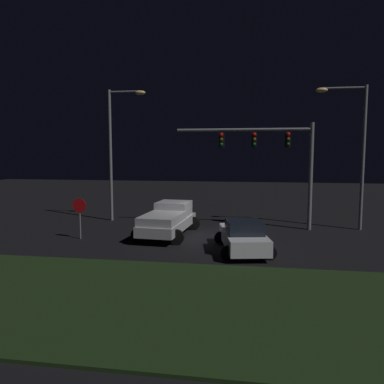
# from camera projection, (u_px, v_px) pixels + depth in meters

# --- Properties ---
(ground_plane) EXTENTS (80.00, 80.00, 0.00)m
(ground_plane) POSITION_uv_depth(u_px,v_px,m) (204.00, 237.00, 21.31)
(ground_plane) COLOR black
(grass_median) EXTENTS (23.91, 7.89, 0.10)m
(grass_median) POSITION_uv_depth(u_px,v_px,m) (166.00, 301.00, 11.96)
(grass_median) COLOR black
(grass_median) RESTS_ON ground_plane
(pickup_truck) EXTENTS (3.14, 5.53, 1.80)m
(pickup_truck) POSITION_uv_depth(u_px,v_px,m) (169.00, 218.00, 21.61)
(pickup_truck) COLOR #B7B7BC
(pickup_truck) RESTS_ON ground_plane
(car_sedan) EXTENTS (3.02, 4.66, 1.51)m
(car_sedan) POSITION_uv_depth(u_px,v_px,m) (243.00, 236.00, 18.04)
(car_sedan) COLOR silver
(car_sedan) RESTS_ON ground_plane
(traffic_signal_gantry) EXTENTS (8.32, 0.56, 6.50)m
(traffic_signal_gantry) POSITION_uv_depth(u_px,v_px,m) (270.00, 149.00, 23.09)
(traffic_signal_gantry) COLOR slate
(traffic_signal_gantry) RESTS_ON ground_plane
(street_lamp_left) EXTENTS (2.62, 0.44, 8.91)m
(street_lamp_left) POSITION_uv_depth(u_px,v_px,m) (117.00, 140.00, 25.77)
(street_lamp_left) COLOR slate
(street_lamp_left) RESTS_ON ground_plane
(street_lamp_right) EXTENTS (2.98, 0.44, 8.68)m
(street_lamp_right) POSITION_uv_depth(u_px,v_px,m) (354.00, 140.00, 22.74)
(street_lamp_right) COLOR slate
(street_lamp_right) RESTS_ON ground_plane
(stop_sign) EXTENTS (0.76, 0.08, 2.23)m
(stop_sign) POSITION_uv_depth(u_px,v_px,m) (80.00, 211.00, 20.58)
(stop_sign) COLOR slate
(stop_sign) RESTS_ON ground_plane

